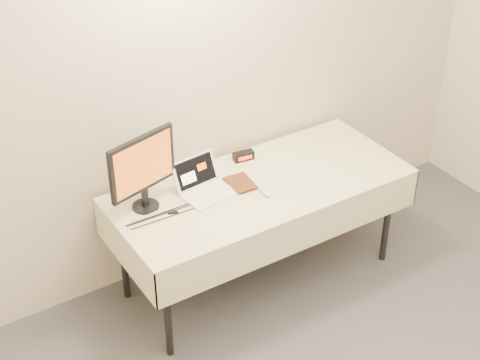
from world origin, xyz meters
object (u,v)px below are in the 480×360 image
table (260,192)px  book (229,174)px  laptop (203,185)px  monitor (142,167)px

table → book: bearing=160.2°
table → laptop: size_ratio=5.71×
table → book: 0.25m
table → book: book is taller
table → laptop: (-0.34, 0.11, 0.11)m
laptop → book: 0.17m
book → laptop: bearing=168.4°
laptop → monitor: 0.43m
monitor → laptop: bearing=-21.5°
laptop → book: (0.15, -0.05, 0.05)m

